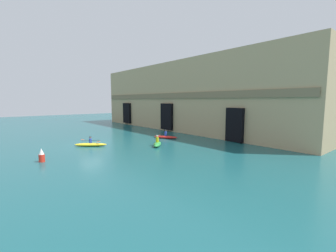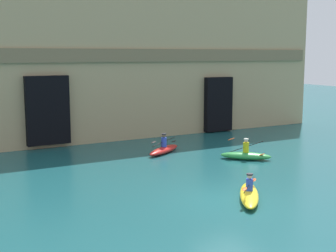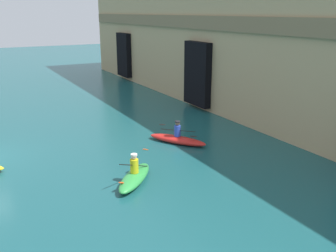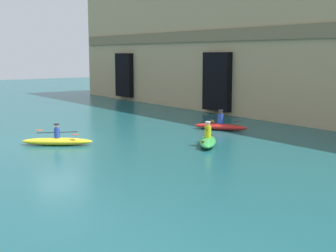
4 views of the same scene
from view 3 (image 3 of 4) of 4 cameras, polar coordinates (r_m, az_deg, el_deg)
cliff_bluff at (r=27.96m, az=12.62°, el=14.84°), size 43.87×8.28×11.48m
kayak_red at (r=19.55m, az=1.44°, el=-1.96°), size 3.14×2.36×1.21m
kayak_green at (r=15.25m, az=-5.11°, el=-7.66°), size 2.66×2.55×1.23m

